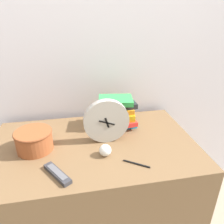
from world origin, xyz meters
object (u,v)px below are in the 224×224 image
at_px(desk_clock, 106,121).
at_px(crumpled_paper_ball, 105,150).
at_px(tv_remote, 57,174).
at_px(book_stack, 116,112).
at_px(pen, 137,164).
at_px(basket, 34,140).

bearing_deg(desk_clock, crumpled_paper_ball, -102.52).
xyz_separation_m(desk_clock, tv_remote, (-0.27, -0.24, -0.11)).
xyz_separation_m(desk_clock, book_stack, (0.09, 0.17, -0.04)).
height_order(tv_remote, pen, tv_remote).
height_order(desk_clock, crumpled_paper_ball, desk_clock).
distance_m(tv_remote, crumpled_paper_ball, 0.26).
bearing_deg(book_stack, basket, -159.33).
relative_size(desk_clock, book_stack, 0.99).
height_order(desk_clock, basket, desk_clock).
xyz_separation_m(crumpled_paper_ball, pen, (0.14, -0.10, -0.03)).
bearing_deg(tv_remote, desk_clock, 42.00).
relative_size(crumpled_paper_ball, pen, 0.53).
height_order(book_stack, crumpled_paper_ball, book_stack).
xyz_separation_m(basket, pen, (0.49, -0.22, -0.06)).
height_order(desk_clock, tv_remote, desk_clock).
xyz_separation_m(tv_remote, pen, (0.37, 0.01, -0.01)).
distance_m(desk_clock, basket, 0.39).
height_order(desk_clock, book_stack, desk_clock).
height_order(desk_clock, pen, desk_clock).
bearing_deg(book_stack, pen, -87.74).
height_order(basket, crumpled_paper_ball, basket).
distance_m(book_stack, tv_remote, 0.55).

